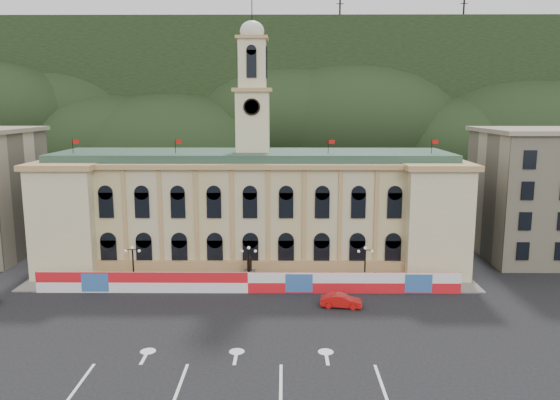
{
  "coord_description": "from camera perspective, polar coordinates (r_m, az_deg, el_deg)",
  "views": [
    {
      "loc": [
        4.24,
        -46.38,
        21.88
      ],
      "look_at": [
        3.75,
        18.0,
        10.61
      ],
      "focal_mm": 35.0,
      "sensor_mm": 36.0,
      "label": 1
    }
  ],
  "objects": [
    {
      "name": "ground",
      "position": [
        51.46,
        -4.49,
        -15.27
      ],
      "size": [
        260.0,
        260.0,
        0.0
      ],
      "primitive_type": "plane",
      "color": "black",
      "rests_on": "ground"
    },
    {
      "name": "lane_markings",
      "position": [
        47.0,
        -5.03,
        -17.85
      ],
      "size": [
        26.0,
        10.0,
        0.02
      ],
      "primitive_type": null,
      "color": "white",
      "rests_on": "ground"
    },
    {
      "name": "hill_ridge",
      "position": [
        168.44,
        -1.01,
        9.11
      ],
      "size": [
        230.0,
        80.0,
        64.0
      ],
      "color": "black",
      "rests_on": "ground"
    },
    {
      "name": "city_hall",
      "position": [
        75.45,
        -2.8,
        -0.8
      ],
      "size": [
        56.2,
        17.6,
        37.1
      ],
      "color": "beige",
      "rests_on": "ground"
    },
    {
      "name": "side_building_right",
      "position": [
        87.39,
        26.76,
        0.6
      ],
      "size": [
        21.0,
        17.0,
        18.6
      ],
      "color": "#C3B696",
      "rests_on": "ground"
    },
    {
      "name": "hoarding_fence",
      "position": [
        64.95,
        -3.32,
        -8.61
      ],
      "size": [
        50.0,
        0.44,
        2.5
      ],
      "color": "red",
      "rests_on": "ground"
    },
    {
      "name": "pavement",
      "position": [
        67.87,
        -3.21,
        -8.82
      ],
      "size": [
        56.0,
        5.5,
        0.16
      ],
      "primitive_type": "cube",
      "color": "slate",
      "rests_on": "ground"
    },
    {
      "name": "statue",
      "position": [
        67.76,
        -3.2,
        -7.87
      ],
      "size": [
        1.4,
        1.4,
        3.72
      ],
      "color": "#595651",
      "rests_on": "ground"
    },
    {
      "name": "lamp_left",
      "position": [
        68.58,
        -15.1,
        -6.34
      ],
      "size": [
        1.96,
        0.44,
        5.15
      ],
      "color": "black",
      "rests_on": "ground"
    },
    {
      "name": "lamp_center",
      "position": [
        66.25,
        -3.27,
        -6.58
      ],
      "size": [
        1.96,
        0.44,
        5.15
      ],
      "color": "black",
      "rests_on": "ground"
    },
    {
      "name": "lamp_right",
      "position": [
        66.83,
        8.87,
        -6.54
      ],
      "size": [
        1.96,
        0.44,
        5.15
      ],
      "color": "black",
      "rests_on": "ground"
    },
    {
      "name": "red_sedan",
      "position": [
        60.97,
        6.41,
        -10.42
      ],
      "size": [
        2.75,
        4.92,
        1.48
      ],
      "primitive_type": "imported",
      "rotation": [
        0.0,
        0.0,
        1.44
      ],
      "color": "red",
      "rests_on": "ground"
    }
  ]
}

